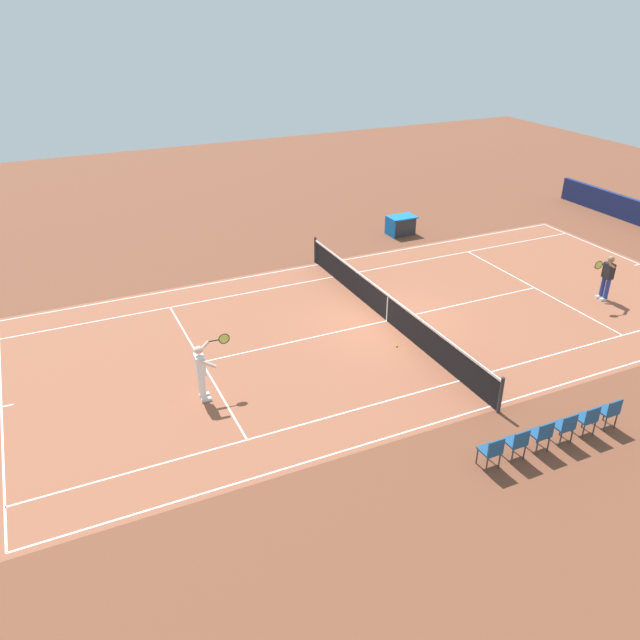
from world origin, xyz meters
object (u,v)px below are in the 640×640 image
(tennis_player_near, at_px, (202,370))
(spectator_chair_0, at_px, (610,411))
(spectator_chair_5, at_px, (492,450))
(spectator_chair_2, at_px, (565,426))
(tennis_net, at_px, (388,308))
(tennis_player_far, at_px, (607,275))
(spectator_chair_1, at_px, (588,418))
(equipment_cart_tarped, at_px, (401,225))
(spectator_chair_4, at_px, (517,442))
(spectator_chair_3, at_px, (542,434))
(tennis_ball, at_px, (397,346))

(tennis_player_near, bearing_deg, spectator_chair_0, 147.93)
(tennis_player_near, height_order, spectator_chair_5, tennis_player_near)
(spectator_chair_0, bearing_deg, spectator_chair_2, 0.00)
(tennis_net, distance_m, tennis_player_near, 7.13)
(tennis_player_near, height_order, tennis_player_far, same)
(tennis_player_far, distance_m, spectator_chair_1, 8.73)
(spectator_chair_2, xyz_separation_m, equipment_cart_tarped, (-4.35, -14.72, -0.08))
(spectator_chair_0, height_order, spectator_chair_2, same)
(spectator_chair_2, xyz_separation_m, spectator_chair_4, (1.47, 0.00, 0.00))
(spectator_chair_1, bearing_deg, spectator_chair_0, 180.00)
(tennis_net, bearing_deg, spectator_chair_5, 77.79)
(spectator_chair_4, xyz_separation_m, spectator_chair_5, (0.74, 0.00, 0.00))
(spectator_chair_4, xyz_separation_m, equipment_cart_tarped, (-5.82, -14.72, -0.08))
(tennis_net, xyz_separation_m, spectator_chair_3, (0.15, 7.49, 0.03))
(tennis_ball, xyz_separation_m, spectator_chair_3, (-0.47, 5.83, 0.49))
(spectator_chair_5, bearing_deg, spectator_chair_4, 180.00)
(tennis_player_near, distance_m, tennis_ball, 6.31)
(spectator_chair_0, relative_size, spectator_chair_1, 1.00)
(tennis_net, relative_size, spectator_chair_0, 13.30)
(tennis_player_near, bearing_deg, tennis_net, -164.51)
(tennis_ball, relative_size, spectator_chair_5, 0.08)
(spectator_chair_0, xyz_separation_m, spectator_chair_1, (0.74, 0.00, 0.00))
(spectator_chair_4, relative_size, spectator_chair_5, 1.00)
(spectator_chair_2, bearing_deg, equipment_cart_tarped, -106.46)
(tennis_ball, height_order, spectator_chair_1, spectator_chair_1)
(tennis_player_far, xyz_separation_m, spectator_chair_3, (8.07, 5.70, -0.41))
(spectator_chair_1, distance_m, spectator_chair_3, 1.47)
(tennis_ball, relative_size, spectator_chair_4, 0.08)
(tennis_player_near, height_order, spectator_chair_1, tennis_player_near)
(tennis_player_near, relative_size, tennis_ball, 25.71)
(spectator_chair_5, height_order, equipment_cart_tarped, spectator_chair_5)
(tennis_ball, height_order, spectator_chair_5, spectator_chair_5)
(tennis_net, bearing_deg, spectator_chair_3, 88.86)
(tennis_player_near, height_order, spectator_chair_0, tennis_player_near)
(spectator_chair_4, distance_m, equipment_cart_tarped, 15.83)
(tennis_ball, height_order, spectator_chair_3, spectator_chair_3)
(spectator_chair_1, bearing_deg, equipment_cart_tarped, -103.79)
(tennis_player_near, height_order, spectator_chair_3, tennis_player_near)
(spectator_chair_3, bearing_deg, tennis_player_near, -39.79)
(tennis_net, xyz_separation_m, tennis_player_far, (-7.92, 1.79, 0.44))
(tennis_player_near, relative_size, spectator_chair_0, 1.93)
(tennis_player_near, distance_m, equipment_cart_tarped, 14.93)
(spectator_chair_0, bearing_deg, spectator_chair_1, 0.00)
(tennis_net, xyz_separation_m, spectator_chair_5, (1.62, 7.49, 0.03))
(spectator_chair_5, bearing_deg, tennis_player_near, -46.85)
(tennis_player_far, height_order, spectator_chair_5, tennis_player_far)
(tennis_ball, bearing_deg, tennis_player_far, 179.12)
(spectator_chair_2, xyz_separation_m, spectator_chair_3, (0.74, 0.00, 0.00))
(spectator_chair_1, xyz_separation_m, spectator_chair_4, (2.21, 0.00, 0.00))
(spectator_chair_0, height_order, spectator_chair_4, same)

